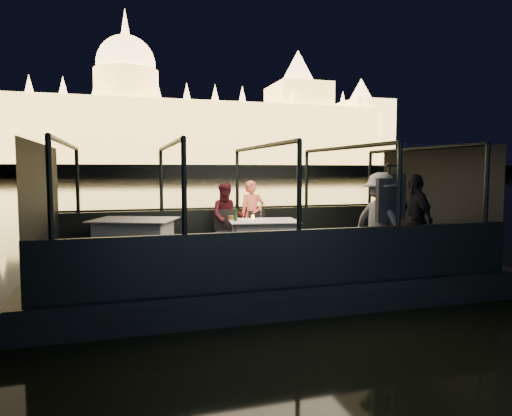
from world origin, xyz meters
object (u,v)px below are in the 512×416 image
object	(u,v)px
dining_table_central	(263,238)
coat_stand	(388,223)
dining_table_aft	(134,242)
person_woman_coral	(252,217)
person_man_maroon	(227,218)
chair_port_left	(226,232)
passenger_dark	(415,221)
chair_port_right	(259,231)
wine_bottle	(235,214)
passenger_stripe	(381,225)

from	to	relation	value
dining_table_central	coat_stand	bearing A→B (deg)	-53.64
dining_table_aft	person_woman_coral	world-z (taller)	person_woman_coral
person_man_maroon	coat_stand	bearing A→B (deg)	-43.26
chair_port_left	passenger_dark	bearing A→B (deg)	-16.96
coat_stand	person_man_maroon	bearing A→B (deg)	125.46
chair_port_right	chair_port_left	bearing A→B (deg)	162.45
person_man_maroon	chair_port_left	bearing A→B (deg)	-96.36
person_woman_coral	passenger_dark	xyz separation A→B (m)	(2.54, -2.59, 0.10)
chair_port_right	wine_bottle	world-z (taller)	wine_bottle
dining_table_central	person_man_maroon	size ratio (longest dim) A/B	0.94
person_woman_coral	dining_table_central	bearing A→B (deg)	-92.47
chair_port_right	coat_stand	distance (m)	3.25
coat_stand	passenger_dark	size ratio (longest dim) A/B	1.12
chair_port_right	person_man_maroon	size ratio (longest dim) A/B	0.58
coat_stand	wine_bottle	size ratio (longest dim) A/B	5.94
dining_table_central	passenger_dark	bearing A→B (deg)	-33.90
person_man_maroon	passenger_stripe	world-z (taller)	passenger_stripe
coat_stand	chair_port_right	bearing A→B (deg)	118.44
chair_port_right	passenger_dark	world-z (taller)	passenger_dark
dining_table_central	chair_port_right	distance (m)	0.63
dining_table_central	chair_port_left	xyz separation A→B (m)	(-0.67, 0.66, 0.06)
chair_port_left	person_woman_coral	size ratio (longest dim) A/B	0.58
coat_stand	passenger_dark	distance (m)	1.04
chair_port_left	chair_port_right	bearing A→B (deg)	15.82
dining_table_aft	passenger_stripe	world-z (taller)	passenger_stripe
person_man_maroon	passenger_stripe	xyz separation A→B (m)	(2.18, -2.97, 0.10)
dining_table_aft	person_woman_coral	xyz separation A→B (m)	(2.67, 0.65, 0.36)
passenger_dark	dining_table_aft	bearing A→B (deg)	-107.35
dining_table_central	dining_table_aft	size ratio (longest dim) A/B	0.90
passenger_stripe	wine_bottle	distance (m)	3.03
passenger_stripe	wine_bottle	bearing A→B (deg)	25.58
chair_port_right	person_woman_coral	distance (m)	0.41
dining_table_aft	person_woman_coral	size ratio (longest dim) A/B	1.01
passenger_dark	wine_bottle	distance (m)	3.60
person_man_maroon	passenger_dark	size ratio (longest dim) A/B	0.87
coat_stand	wine_bottle	distance (m)	3.17
chair_port_left	coat_stand	bearing A→B (deg)	-31.88
chair_port_left	passenger_stripe	xyz separation A→B (m)	(2.25, -2.73, 0.40)
person_woman_coral	coat_stand	bearing A→B (deg)	-64.34
dining_table_aft	passenger_dark	xyz separation A→B (m)	(5.21, -1.94, 0.47)
person_woman_coral	passenger_stripe	size ratio (longest dim) A/B	0.88
passenger_stripe	passenger_dark	size ratio (longest dim) A/B	1.02
passenger_stripe	coat_stand	bearing A→B (deg)	177.53
person_man_maroon	wine_bottle	bearing A→B (deg)	-79.21
dining_table_central	dining_table_aft	world-z (taller)	dining_table_aft
wine_bottle	chair_port_left	bearing A→B (deg)	96.35
chair_port_left	dining_table_central	bearing A→B (deg)	-25.27
dining_table_aft	chair_port_right	size ratio (longest dim) A/B	1.79
passenger_dark	person_man_maroon	bearing A→B (deg)	-126.78
passenger_dark	chair_port_right	bearing A→B (deg)	-130.49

